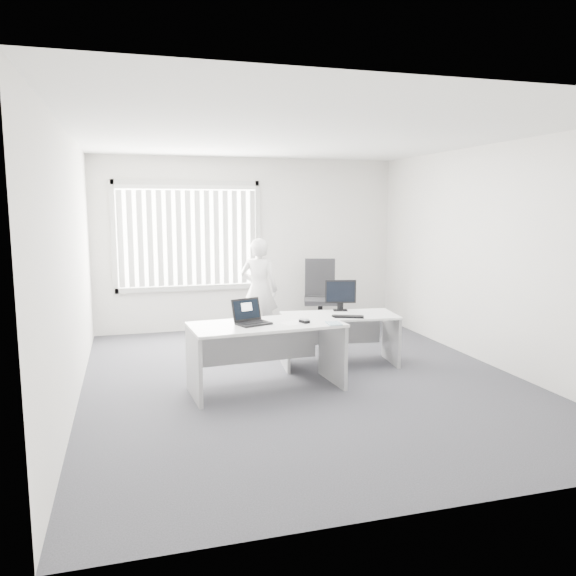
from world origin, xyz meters
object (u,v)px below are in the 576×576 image
object	(u,v)px
desk_near	(266,342)
laptop	(254,312)
desk_far	(339,329)
person	(259,290)
office_chair	(320,309)
monitor	(340,295)

from	to	relation	value
desk_near	laptop	world-z (taller)	laptop
desk_far	person	distance (m)	1.75
desk_far	laptop	size ratio (longest dim) A/B	4.35
office_chair	person	xyz separation A→B (m)	(-1.08, -0.31, 0.41)
desk_near	office_chair	distance (m)	3.03
desk_far	laptop	world-z (taller)	laptop
desk_near	desk_far	distance (m)	1.34
desk_near	desk_far	bearing A→B (deg)	27.59
desk_near	monitor	xyz separation A→B (m)	(1.24, 0.96, 0.32)
laptop	monitor	world-z (taller)	monitor
desk_far	person	xyz separation A→B (m)	(-0.68, 1.58, 0.30)
desk_near	laptop	xyz separation A→B (m)	(-0.14, -0.02, 0.35)
office_chair	monitor	size ratio (longest dim) A/B	2.87
office_chair	laptop	bearing A→B (deg)	-105.79
person	office_chair	bearing A→B (deg)	-139.23
office_chair	monitor	bearing A→B (deg)	-83.33
office_chair	person	bearing A→B (deg)	-147.29
person	monitor	size ratio (longest dim) A/B	3.82
desk_far	monitor	xyz separation A→B (m)	(0.11, 0.25, 0.39)
desk_near	person	world-z (taller)	person
desk_far	desk_near	bearing A→B (deg)	-141.44
desk_far	monitor	bearing A→B (deg)	72.90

